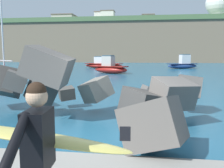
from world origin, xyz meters
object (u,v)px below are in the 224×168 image
boat_mid_right (45,65)px  station_building_central (101,20)px  station_building_west (148,21)px  boat_far_left (103,64)px  station_building_annex (65,21)px  boat_mid_centre (110,68)px  radar_dome (219,5)px  station_building_east (108,19)px  surfer_with_board (40,151)px  boat_near_centre (183,64)px  boat_mid_left (3,76)px

boat_mid_right → station_building_central: (-2.28, 59.35, 14.41)m
station_building_west → station_building_central: size_ratio=1.01×
boat_far_left → station_building_annex: station_building_annex is taller
boat_mid_centre → station_building_annex: size_ratio=0.55×
radar_dome → station_building_central: size_ratio=2.01×
station_building_annex → station_building_east: bearing=5.9°
surfer_with_board → boat_mid_centre: boat_mid_centre is taller
boat_near_centre → boat_mid_centre: 14.88m
station_building_central → station_building_east: station_building_central is taller
boat_far_left → boat_near_centre: bearing=4.0°
radar_dome → boat_mid_left: bearing=-116.6°
station_building_annex → radar_dome: bearing=5.7°
boat_mid_centre → station_building_west: size_ratio=0.75×
surfer_with_board → station_building_east: station_building_east is taller
radar_dome → station_building_central: (-42.37, 2.37, -4.07)m
boat_mid_right → station_building_east: bearing=88.4°
station_building_central → radar_dome: bearing=-3.2°
boat_far_left → station_building_central: bearing=100.6°
boat_near_centre → station_building_annex: 59.88m
boat_near_centre → station_building_annex: bearing=126.4°
boat_far_left → station_building_west: (7.59, 51.87, 13.50)m
boat_mid_centre → radar_dome: size_ratio=0.37×
surfer_with_board → boat_mid_right: (-13.71, 32.32, -0.60)m
boat_far_left → station_building_central: 58.39m
boat_mid_right → station_building_annex: size_ratio=0.65×
surfer_with_board → boat_far_left: bearing=98.8°
boat_near_centre → boat_mid_left: size_ratio=0.77×
radar_dome → station_building_annex: size_ratio=1.47×
station_building_east → station_building_annex: (-15.35, -1.58, -0.72)m
boat_mid_left → boat_mid_centre: (7.37, 10.04, 0.17)m
boat_far_left → station_building_annex: 54.39m
boat_far_left → station_building_east: size_ratio=1.22×
boat_near_centre → station_building_central: size_ratio=0.85×
boat_mid_left → station_building_central: size_ratio=1.10×
boat_mid_left → radar_dome: bearing=63.4°
boat_mid_centre → radar_dome: radar_dome is taller
boat_far_left → station_building_east: 51.88m
radar_dome → station_building_central: bearing=176.8°
boat_mid_centre → boat_far_left: size_ratio=0.70×
surfer_with_board → boat_near_centre: (7.02, 36.97, -0.61)m
boat_near_centre → station_building_west: size_ratio=0.85×
boat_near_centre → boat_mid_centre: bearing=-132.1°
surfer_with_board → radar_dome: size_ratio=0.17×
station_building_east → station_building_annex: size_ratio=0.65×
surfer_with_board → station_building_west: size_ratio=0.34×
station_building_west → station_building_central: bearing=168.3°
station_building_east → boat_mid_centre: bearing=-81.1°
boat_mid_left → station_building_east: 71.12m
boat_near_centre → boat_mid_right: 21.25m
boat_near_centre → radar_dome: size_ratio=0.42×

